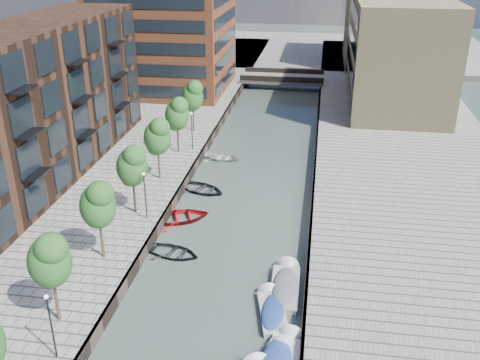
% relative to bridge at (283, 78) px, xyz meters
% --- Properties ---
extents(water, '(300.00, 300.00, 0.00)m').
position_rel_bridge_xyz_m(water, '(0.00, -32.00, -1.39)').
color(water, '#38473F').
rests_on(water, ground).
extents(quay_right, '(20.00, 140.00, 1.00)m').
position_rel_bridge_xyz_m(quay_right, '(16.00, -32.00, -0.89)').
color(quay_right, gray).
rests_on(quay_right, ground).
extents(quay_wall_left, '(0.25, 140.00, 1.00)m').
position_rel_bridge_xyz_m(quay_wall_left, '(-6.10, -32.00, -0.89)').
color(quay_wall_left, '#332823').
rests_on(quay_wall_left, ground).
extents(quay_wall_right, '(0.25, 140.00, 1.00)m').
position_rel_bridge_xyz_m(quay_wall_right, '(6.10, -32.00, -0.89)').
color(quay_wall_right, '#332823').
rests_on(quay_wall_right, ground).
extents(far_closure, '(80.00, 40.00, 1.00)m').
position_rel_bridge_xyz_m(far_closure, '(0.00, 28.00, -0.89)').
color(far_closure, gray).
rests_on(far_closure, ground).
extents(apartment_block, '(8.00, 38.00, 14.00)m').
position_rel_bridge_xyz_m(apartment_block, '(-20.00, -42.00, 6.61)').
color(apartment_block, black).
rests_on(apartment_block, quay_left).
extents(tan_block_near, '(12.00, 25.00, 14.00)m').
position_rel_bridge_xyz_m(tan_block_near, '(16.00, -10.00, 6.61)').
color(tan_block_near, '#918059').
rests_on(tan_block_near, quay_right).
extents(tan_block_far, '(12.00, 20.00, 16.00)m').
position_rel_bridge_xyz_m(tan_block_far, '(16.00, 16.00, 7.61)').
color(tan_block_far, '#918059').
rests_on(tan_block_far, quay_right).
extents(bridge, '(13.00, 6.00, 1.30)m').
position_rel_bridge_xyz_m(bridge, '(0.00, 0.00, 0.00)').
color(bridge, gray).
rests_on(bridge, ground).
extents(tree_1, '(2.50, 2.50, 5.95)m').
position_rel_bridge_xyz_m(tree_1, '(-8.50, -61.00, 3.92)').
color(tree_1, '#382619').
rests_on(tree_1, quay_left).
extents(tree_2, '(2.50, 2.50, 5.95)m').
position_rel_bridge_xyz_m(tree_2, '(-8.50, -54.00, 3.92)').
color(tree_2, '#382619').
rests_on(tree_2, quay_left).
extents(tree_3, '(2.50, 2.50, 5.95)m').
position_rel_bridge_xyz_m(tree_3, '(-8.50, -47.00, 3.92)').
color(tree_3, '#382619').
rests_on(tree_3, quay_left).
extents(tree_4, '(2.50, 2.50, 5.95)m').
position_rel_bridge_xyz_m(tree_4, '(-8.50, -40.00, 3.92)').
color(tree_4, '#382619').
rests_on(tree_4, quay_left).
extents(tree_5, '(2.50, 2.50, 5.95)m').
position_rel_bridge_xyz_m(tree_5, '(-8.50, -33.00, 3.92)').
color(tree_5, '#382619').
rests_on(tree_5, quay_left).
extents(tree_6, '(2.50, 2.50, 5.95)m').
position_rel_bridge_xyz_m(tree_6, '(-8.50, -26.00, 3.92)').
color(tree_6, '#382619').
rests_on(tree_6, quay_left).
extents(lamp_0, '(0.24, 0.24, 4.12)m').
position_rel_bridge_xyz_m(lamp_0, '(-7.20, -64.00, 2.12)').
color(lamp_0, black).
rests_on(lamp_0, quay_left).
extents(lamp_1, '(0.24, 0.24, 4.12)m').
position_rel_bridge_xyz_m(lamp_1, '(-7.20, -48.00, 2.12)').
color(lamp_1, black).
rests_on(lamp_1, quay_left).
extents(lamp_2, '(0.24, 0.24, 4.12)m').
position_rel_bridge_xyz_m(lamp_2, '(-7.20, -32.00, 2.12)').
color(lamp_2, black).
rests_on(lamp_2, quay_left).
extents(sloop_1, '(4.70, 3.83, 0.85)m').
position_rel_bridge_xyz_m(sloop_1, '(-4.04, -51.48, -1.39)').
color(sloop_1, black).
rests_on(sloop_1, ground).
extents(sloop_2, '(6.19, 5.46, 1.06)m').
position_rel_bridge_xyz_m(sloop_2, '(-4.97, -46.09, -1.39)').
color(sloop_2, '#A71216').
rests_on(sloop_2, ground).
extents(sloop_3, '(4.89, 4.03, 0.88)m').
position_rel_bridge_xyz_m(sloop_3, '(-4.05, -31.97, -1.39)').
color(sloop_3, beige).
rests_on(sloop_3, ground).
extents(sloop_4, '(5.51, 4.81, 0.95)m').
position_rel_bridge_xyz_m(sloop_4, '(-4.31, -40.22, -1.39)').
color(sloop_4, black).
rests_on(sloop_4, ground).
extents(motorboat_0, '(2.51, 4.81, 1.53)m').
position_rel_bridge_xyz_m(motorboat_0, '(4.00, -57.12, -1.20)').
color(motorboat_0, '#B5B6B4').
rests_on(motorboat_0, ground).
extents(motorboat_4, '(1.99, 5.47, 1.81)m').
position_rel_bridge_xyz_m(motorboat_4, '(4.65, -54.33, -1.17)').
color(motorboat_4, '#ADADAB').
rests_on(motorboat_4, ground).
extents(car, '(1.76, 3.78, 1.25)m').
position_rel_bridge_xyz_m(car, '(11.57, -12.94, 0.24)').
color(car, '#B7BBBC').
rests_on(car, quay_right).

